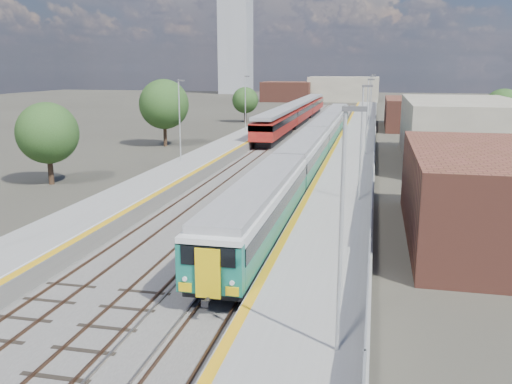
% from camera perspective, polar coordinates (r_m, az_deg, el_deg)
% --- Properties ---
extents(ground, '(320.00, 320.00, 0.00)m').
position_cam_1_polar(ground, '(64.56, 5.65, 4.38)').
color(ground, '#47443A').
rests_on(ground, ground).
extents(ballast_bed, '(10.50, 155.00, 0.06)m').
position_cam_1_polar(ballast_bed, '(67.30, 4.00, 4.78)').
color(ballast_bed, '#565451').
rests_on(ballast_bed, ground).
extents(tracks, '(8.96, 160.00, 0.17)m').
position_cam_1_polar(tracks, '(68.85, 4.70, 5.02)').
color(tracks, '#4C3323').
rests_on(tracks, ground).
extents(platform_right, '(4.70, 155.00, 8.52)m').
position_cam_1_polar(platform_right, '(66.55, 10.46, 4.95)').
color(platform_right, slate).
rests_on(platform_right, ground).
extents(platform_left, '(4.30, 155.00, 8.52)m').
position_cam_1_polar(platform_left, '(68.53, -1.65, 5.37)').
color(platform_left, slate).
rests_on(platform_left, ground).
extents(buildings, '(72.00, 185.50, 40.00)m').
position_cam_1_polar(buildings, '(154.15, 2.92, 13.35)').
color(buildings, brown).
rests_on(buildings, ground).
extents(green_train, '(2.71, 75.51, 2.98)m').
position_cam_1_polar(green_train, '(57.06, 6.34, 5.37)').
color(green_train, black).
rests_on(green_train, ground).
extents(red_train, '(2.99, 60.65, 3.78)m').
position_cam_1_polar(red_train, '(92.70, 4.37, 8.38)').
color(red_train, black).
rests_on(red_train, ground).
extents(tree_a, '(5.04, 5.04, 6.84)m').
position_cam_1_polar(tree_a, '(47.87, -21.10, 5.80)').
color(tree_a, '#382619').
rests_on(tree_a, ground).
extents(tree_b, '(6.07, 6.07, 8.23)m').
position_cam_1_polar(tree_b, '(68.04, -9.66, 9.09)').
color(tree_b, '#382619').
rests_on(tree_b, ground).
extents(tree_c, '(4.60, 4.60, 6.24)m').
position_cam_1_polar(tree_c, '(97.45, -1.15, 9.63)').
color(tree_c, '#382619').
rests_on(tree_c, ground).
extents(tree_d, '(5.07, 5.07, 6.87)m').
position_cam_1_polar(tree_d, '(80.15, 24.54, 8.06)').
color(tree_d, '#382619').
rests_on(tree_d, ground).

